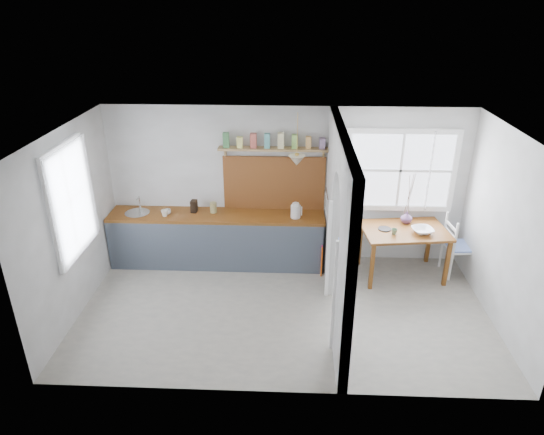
{
  "coord_description": "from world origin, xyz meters",
  "views": [
    {
      "loc": [
        0.08,
        -5.8,
        4.14
      ],
      "look_at": [
        -0.19,
        0.48,
        1.24
      ],
      "focal_mm": 32.0,
      "sensor_mm": 36.0,
      "label": 1
    }
  ],
  "objects_px": {
    "chair_right": "(461,246)",
    "kettle": "(296,210)",
    "chair_left": "(343,245)",
    "vase": "(407,217)",
    "dining_table": "(402,252)"
  },
  "relations": [
    {
      "from": "dining_table",
      "to": "vase",
      "type": "height_order",
      "value": "vase"
    },
    {
      "from": "dining_table",
      "to": "kettle",
      "type": "relative_size",
      "value": 5.15
    },
    {
      "from": "dining_table",
      "to": "chair_right",
      "type": "height_order",
      "value": "chair_right"
    },
    {
      "from": "kettle",
      "to": "vase",
      "type": "relative_size",
      "value": 1.31
    },
    {
      "from": "chair_left",
      "to": "vase",
      "type": "bearing_deg",
      "value": 106.89
    },
    {
      "from": "vase",
      "to": "chair_right",
      "type": "bearing_deg",
      "value": -10.7
    },
    {
      "from": "chair_right",
      "to": "kettle",
      "type": "distance_m",
      "value": 2.7
    },
    {
      "from": "kettle",
      "to": "chair_left",
      "type": "bearing_deg",
      "value": 9.84
    },
    {
      "from": "vase",
      "to": "chair_left",
      "type": "bearing_deg",
      "value": -168.36
    },
    {
      "from": "chair_left",
      "to": "chair_right",
      "type": "xyz_separation_m",
      "value": [
        1.87,
        0.04,
        0.0
      ]
    },
    {
      "from": "chair_right",
      "to": "kettle",
      "type": "relative_size",
      "value": 3.97
    },
    {
      "from": "chair_right",
      "to": "kettle",
      "type": "height_order",
      "value": "kettle"
    },
    {
      "from": "chair_right",
      "to": "kettle",
      "type": "xyz_separation_m",
      "value": [
        -2.64,
        0.09,
        0.53
      ]
    },
    {
      "from": "dining_table",
      "to": "chair_right",
      "type": "xyz_separation_m",
      "value": [
        0.94,
        0.08,
        0.1
      ]
    },
    {
      "from": "chair_left",
      "to": "kettle",
      "type": "bearing_deg",
      "value": -94.58
    }
  ]
}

